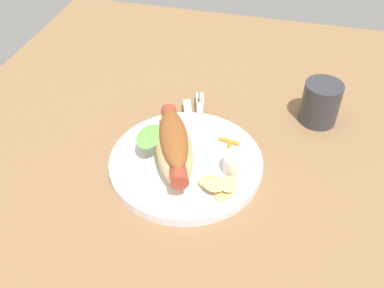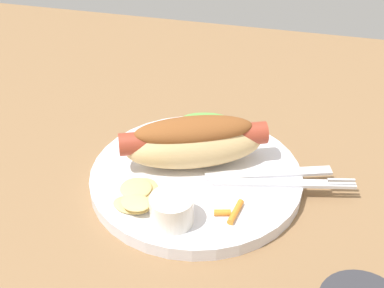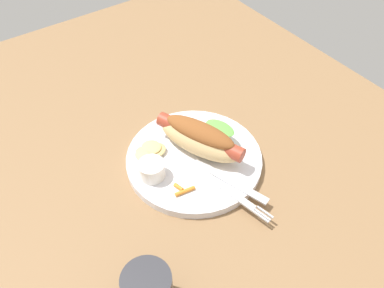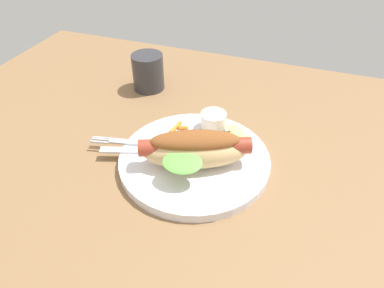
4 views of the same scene
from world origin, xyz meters
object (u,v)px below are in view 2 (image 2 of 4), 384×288
at_px(hot_dog, 194,140).
at_px(fork, 281,183).
at_px(knife, 268,173).
at_px(carrot_garnish, 231,212).
at_px(plate, 196,178).
at_px(sauce_ramekin, 172,210).
at_px(chips_pile, 137,196).

height_order(hot_dog, fork, hot_dog).
distance_m(hot_dog, knife, 0.10).
distance_m(knife, carrot_garnish, 0.08).
distance_m(plate, knife, 0.09).
height_order(hot_dog, sauce_ramekin, hot_dog).
bearing_deg(knife, carrot_garnish, -129.30).
xyz_separation_m(knife, chips_pile, (0.14, 0.08, 0.01)).
height_order(hot_dog, carrot_garnish, hot_dog).
xyz_separation_m(sauce_ramekin, carrot_garnish, (-0.06, -0.02, -0.01)).
relative_size(knife, carrot_garnish, 4.07).
bearing_deg(sauce_ramekin, chips_pile, -24.53).
relative_size(hot_dog, chips_pile, 2.71).
distance_m(plate, fork, 0.10).
bearing_deg(hot_dog, plate, -91.15).
height_order(sauce_ramekin, chips_pile, sauce_ramekin).
distance_m(hot_dog, carrot_garnish, 0.10).
bearing_deg(plate, hot_dog, -69.15).
distance_m(hot_dog, chips_pile, 0.10).
bearing_deg(sauce_ramekin, carrot_garnish, -157.43).
bearing_deg(chips_pile, knife, -148.70).
bearing_deg(plate, sauce_ramekin, 85.93).
height_order(chips_pile, carrot_garnish, chips_pile).
xyz_separation_m(fork, chips_pile, (0.15, 0.07, 0.01)).
distance_m(plate, hot_dog, 0.05).
height_order(plate, hot_dog, hot_dog).
relative_size(hot_dog, carrot_garnish, 4.70).
relative_size(hot_dog, sauce_ramekin, 3.73).
distance_m(fork, chips_pile, 0.17).
bearing_deg(knife, plate, 173.13).
bearing_deg(fork, sauce_ramekin, -152.08).
bearing_deg(chips_pile, plate, -128.13).
height_order(hot_dog, knife, hot_dog).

